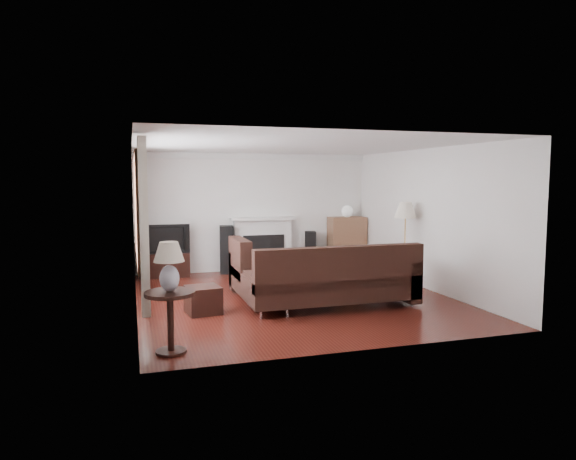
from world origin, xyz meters
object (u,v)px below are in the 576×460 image
object	(u,v)px
tv_stand	(164,265)
side_table	(171,322)
sectional_sofa	(331,277)
coffee_table	(301,275)
floor_lamp	(405,245)
bookshelf	(347,242)

from	to	relation	value
tv_stand	side_table	bearing A→B (deg)	-92.67
sectional_sofa	side_table	distance (m)	2.91
sectional_sofa	coffee_table	distance (m)	1.43
coffee_table	floor_lamp	xyz separation A→B (m)	(1.86, -0.41, 0.54)
sectional_sofa	coffee_table	xyz separation A→B (m)	(-0.01, 1.42, -0.23)
sectional_sofa	side_table	bearing A→B (deg)	-149.91
floor_lamp	side_table	size ratio (longest dim) A/B	2.18
bookshelf	floor_lamp	bearing A→B (deg)	-86.01
bookshelf	side_table	size ratio (longest dim) A/B	1.59
bookshelf	sectional_sofa	world-z (taller)	bookshelf
coffee_table	tv_stand	bearing A→B (deg)	123.44
sectional_sofa	floor_lamp	xyz separation A→B (m)	(1.85, 1.01, 0.31)
coffee_table	side_table	xyz separation A→B (m)	(-2.51, -2.88, 0.12)
coffee_table	side_table	distance (m)	3.82
bookshelf	side_table	bearing A→B (deg)	-131.73
bookshelf	sectional_sofa	size ratio (longest dim) A/B	0.39
sectional_sofa	bookshelf	bearing A→B (deg)	62.58
tv_stand	side_table	world-z (taller)	side_table
tv_stand	sectional_sofa	distance (m)	3.98
tv_stand	side_table	xyz separation A→B (m)	(-0.22, -4.70, 0.11)
coffee_table	sectional_sofa	bearing A→B (deg)	-107.85
sectional_sofa	floor_lamp	size ratio (longest dim) A/B	1.84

